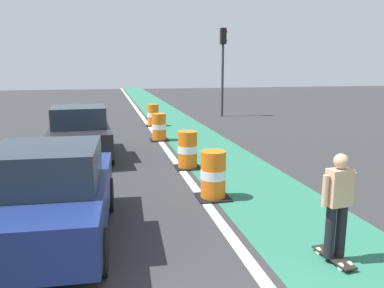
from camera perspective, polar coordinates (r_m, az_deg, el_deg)
name	(u,v)px	position (r m, az deg, el deg)	size (l,w,h in m)	color
bike_lane_strip	(200,142)	(15.02, 1.25, 0.23)	(2.50, 80.00, 0.01)	#286B51
lane_divider_stripe	(162,144)	(14.74, -4.42, -0.01)	(0.20, 80.00, 0.01)	silver
skateboarder_on_lane	(338,205)	(6.16, 20.85, -8.43)	(0.57, 0.82, 1.69)	black
parked_sedan_nearest	(50,195)	(6.83, -20.31, -7.14)	(2.08, 4.19, 1.70)	navy
parked_sedan_second	(80,133)	(12.88, -16.36, 1.63)	(2.10, 4.20, 1.70)	black
traffic_barrel_front	(213,175)	(8.61, 3.17, -4.70)	(0.73, 0.73, 1.09)	orange
traffic_barrel_mid	(188,150)	(11.17, -0.67, -0.92)	(0.73, 0.73, 1.09)	orange
traffic_barrel_back	(159,127)	(15.43, -4.92, 2.48)	(0.73, 0.73, 1.09)	orange
traffic_barrel_far	(153,115)	(19.26, -5.81, 4.25)	(0.73, 0.73, 1.09)	orange
traffic_light_corner	(223,57)	(22.94, 4.63, 12.85)	(0.41, 0.32, 5.10)	#2D2D2D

